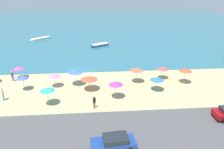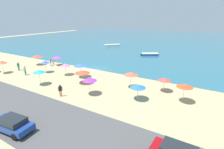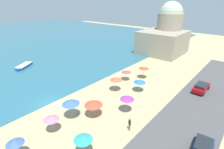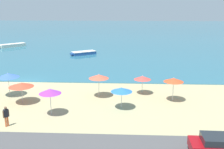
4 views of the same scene
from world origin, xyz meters
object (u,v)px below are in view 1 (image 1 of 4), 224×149
(bather_0, at_px, (12,76))
(bather_1, at_px, (12,74))
(beach_umbrella_9, at_px, (89,78))
(beach_umbrella_10, at_px, (186,70))
(beach_umbrella_13, at_px, (157,79))
(parked_car_0, at_px, (114,142))
(beach_umbrella_6, at_px, (47,89))
(beach_umbrella_5, at_px, (75,71))
(bather_2, at_px, (94,102))
(beach_umbrella_11, at_px, (116,83))
(bather_4, at_px, (3,94))
(skiff_nearshore, at_px, (40,39))
(skiff_offshore, at_px, (100,45))
(beach_umbrella_3, at_px, (19,68))
(beach_umbrella_12, at_px, (22,77))
(beach_umbrella_7, at_px, (137,69))
(beach_umbrella_1, at_px, (163,68))
(beach_umbrella_8, at_px, (54,75))

(bather_0, height_order, bather_1, bather_0)
(beach_umbrella_9, height_order, bather_1, beach_umbrella_9)
(beach_umbrella_10, relative_size, beach_umbrella_13, 1.17)
(parked_car_0, bearing_deg, beach_umbrella_6, 130.38)
(beach_umbrella_5, xyz_separation_m, parked_car_0, (4.70, -15.45, -1.51))
(beach_umbrella_5, distance_m, beach_umbrella_6, 6.93)
(beach_umbrella_5, relative_size, beach_umbrella_9, 1.04)
(bather_0, height_order, parked_car_0, bather_0)
(beach_umbrella_10, distance_m, bather_2, 16.27)
(bather_2, bearing_deg, beach_umbrella_11, 40.72)
(bather_4, bearing_deg, bather_0, 97.96)
(bather_4, height_order, skiff_nearshore, bather_4)
(bather_2, distance_m, parked_car_0, 8.06)
(beach_umbrella_9, bearing_deg, skiff_offshore, 84.76)
(beach_umbrella_3, distance_m, beach_umbrella_12, 5.35)
(beach_umbrella_7, height_order, beach_umbrella_10, beach_umbrella_7)
(bather_4, xyz_separation_m, skiff_offshore, (14.26, 28.45, -0.65))
(bather_0, bearing_deg, beach_umbrella_11, -24.00)
(beach_umbrella_3, relative_size, beach_umbrella_11, 0.85)
(beach_umbrella_7, bearing_deg, parked_car_0, -108.15)
(beach_umbrella_1, xyz_separation_m, bather_0, (-25.17, 1.02, -0.93))
(beach_umbrella_9, bearing_deg, beach_umbrella_8, 163.52)
(bather_4, relative_size, parked_car_0, 0.41)
(beach_umbrella_1, xyz_separation_m, parked_car_0, (-9.84, -16.81, -1.05))
(beach_umbrella_7, bearing_deg, beach_umbrella_11, -127.22)
(beach_umbrella_11, bearing_deg, skiff_nearshore, 116.38)
(beach_umbrella_12, bearing_deg, beach_umbrella_6, -46.79)
(beach_umbrella_5, relative_size, bather_0, 1.57)
(beach_umbrella_10, bearing_deg, skiff_nearshore, 132.36)
(beach_umbrella_9, bearing_deg, beach_umbrella_5, 136.41)
(beach_umbrella_6, distance_m, beach_umbrella_13, 15.81)
(beach_umbrella_8, bearing_deg, skiff_nearshore, 105.88)
(beach_umbrella_3, distance_m, bather_1, 1.57)
(beach_umbrella_3, height_order, beach_umbrella_5, beach_umbrella_5)
(bather_1, bearing_deg, bather_0, -67.32)
(beach_umbrella_7, xyz_separation_m, skiff_nearshore, (-22.43, 32.20, -1.87))
(beach_umbrella_10, bearing_deg, beach_umbrella_9, -175.16)
(beach_umbrella_5, distance_m, skiff_nearshore, 34.79)
(beach_umbrella_11, relative_size, bather_1, 1.59)
(beach_umbrella_11, relative_size, bather_0, 1.54)
(beach_umbrella_10, bearing_deg, beach_umbrella_13, -156.23)
(beach_umbrella_7, bearing_deg, beach_umbrella_1, 14.29)
(bather_0, bearing_deg, beach_umbrella_12, -52.08)
(beach_umbrella_10, bearing_deg, skiff_offshore, 117.68)
(beach_umbrella_10, xyz_separation_m, beach_umbrella_11, (-11.68, -4.22, -0.01))
(bather_2, distance_m, skiff_offshore, 31.69)
(beach_umbrella_8, xyz_separation_m, beach_umbrella_9, (5.45, -1.61, -0.02))
(beach_umbrella_3, relative_size, beach_umbrella_6, 0.85)
(beach_umbrella_11, bearing_deg, skiff_offshore, 92.63)
(beach_umbrella_1, bearing_deg, beach_umbrella_13, -116.65)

